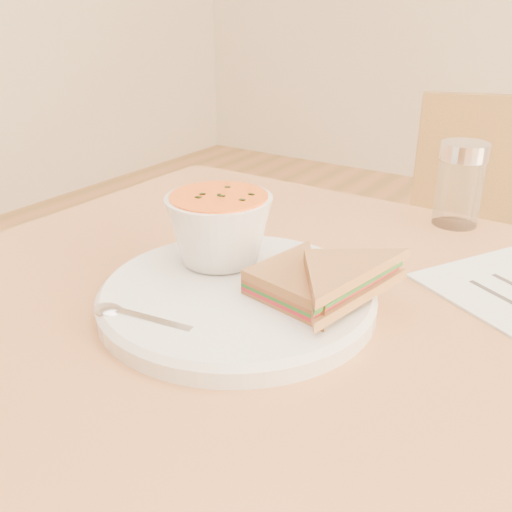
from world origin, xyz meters
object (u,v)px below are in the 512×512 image
Objects in this scene: chair_far at (498,332)px; condiment_shaker at (460,184)px; plate at (237,298)px; soup_bowl at (220,232)px.

condiment_shaker is (-0.05, -0.30, 0.37)m from chair_far.
plate is at bearing 56.32° from chair_far.
chair_far reaches higher than plate.
chair_far is at bearing 81.33° from condiment_shaker.
soup_bowl is at bearing 142.05° from plate.
soup_bowl is 1.01× the size of condiment_shaker.
plate is at bearing -37.95° from soup_bowl.
condiment_shaker is (0.17, 0.32, 0.00)m from soup_bowl.
chair_far is 0.75m from soup_bowl.
chair_far is 0.75m from plate.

